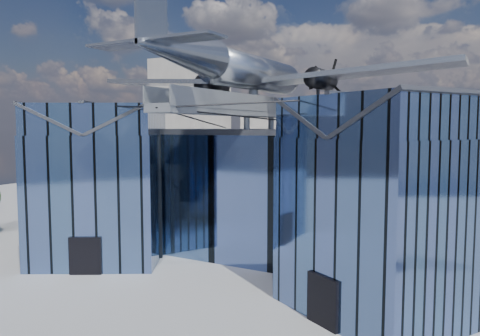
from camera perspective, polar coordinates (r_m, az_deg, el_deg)
The scene contains 4 objects.
ground_plane at distance 32.63m, azimuth -1.77°, elevation -12.97°, with size 120.00×120.00×0.00m, color gray.
museum at distance 36.42m, azimuth 2.95°, elevation -2.15°, with size 32.88×24.50×17.60m.
bg_towers at distance 78.41m, azimuth 18.73°, elevation 4.70°, with size 77.00×24.50×26.00m.
tree_side_w at distance 60.13m, azimuth -20.58°, elevation -1.08°, with size 4.96×4.96×5.94m.
Camera 1 is at (16.10, -26.54, 10.08)m, focal length 35.00 mm.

